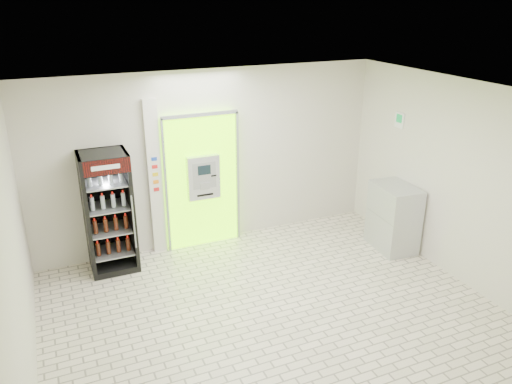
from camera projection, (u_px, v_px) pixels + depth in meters
ground at (273, 314)px, 6.85m from camera, size 6.00×6.00×0.00m
room_shell at (275, 189)px, 6.18m from camera, size 6.00×6.00×6.00m
atm_assembly at (202, 180)px, 8.41m from camera, size 1.30×0.24×2.33m
pillar at (155, 179)px, 8.10m from camera, size 0.22×0.11×2.60m
beverage_cooler at (109, 214)px, 7.71m from camera, size 0.72×0.68×1.92m
steel_cabinet at (393, 217)px, 8.46m from camera, size 0.64×0.90×1.13m
exit_sign at (399, 120)px, 8.37m from camera, size 0.02×0.22×0.26m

